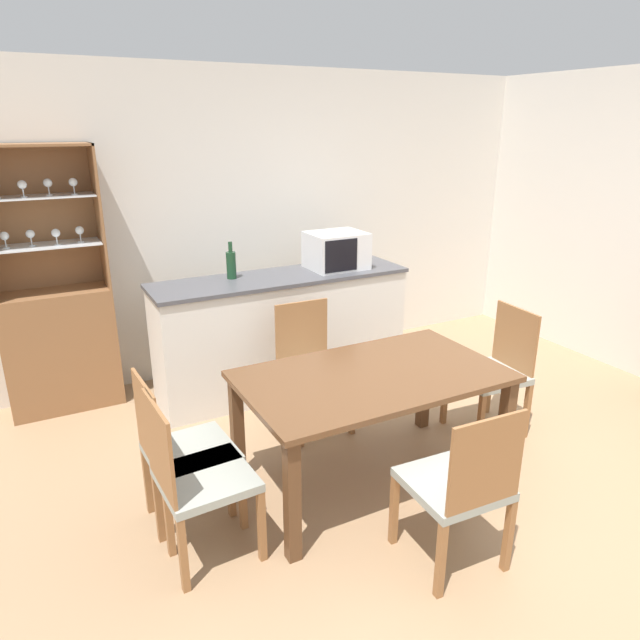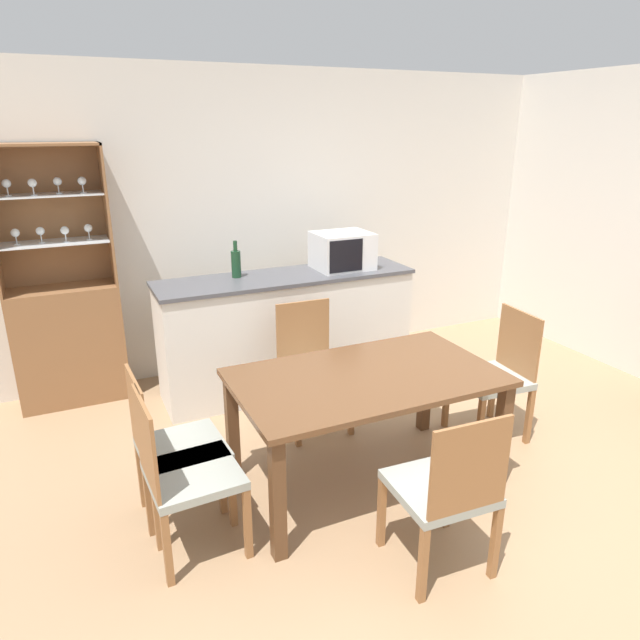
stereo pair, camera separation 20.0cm
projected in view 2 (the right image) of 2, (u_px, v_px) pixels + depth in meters
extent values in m
plane|color=#A37F5B|center=(459.00, 511.00, 3.26)|extent=(18.00, 18.00, 0.00)
cube|color=silver|center=(286.00, 220.00, 5.10)|extent=(6.80, 0.06, 2.55)
cube|color=silver|center=(287.00, 334.00, 4.66)|extent=(2.03, 0.52, 0.93)
cube|color=#4C4C51|center=(286.00, 277.00, 4.51)|extent=(2.06, 0.55, 0.03)
cube|color=brown|center=(70.00, 345.00, 4.44)|extent=(0.79, 0.35, 0.93)
cube|color=brown|center=(50.00, 215.00, 4.26)|extent=(0.79, 0.02, 1.04)
cube|color=brown|center=(107.00, 215.00, 4.27)|extent=(0.02, 0.35, 1.04)
cube|color=brown|center=(39.00, 144.00, 3.95)|extent=(0.79, 0.35, 0.02)
cube|color=white|center=(54.00, 243.00, 4.17)|extent=(0.75, 0.30, 0.01)
cube|color=white|center=(47.00, 195.00, 4.06)|extent=(0.75, 0.30, 0.01)
cylinder|color=white|center=(17.00, 244.00, 4.08)|extent=(0.04, 0.04, 0.01)
cylinder|color=white|center=(16.00, 240.00, 4.07)|extent=(0.01, 0.01, 0.06)
sphere|color=white|center=(15.00, 233.00, 4.05)|extent=(0.06, 0.06, 0.06)
cylinder|color=white|center=(8.00, 195.00, 3.96)|extent=(0.04, 0.04, 0.01)
cylinder|color=white|center=(8.00, 191.00, 3.95)|extent=(0.01, 0.01, 0.06)
sphere|color=white|center=(6.00, 183.00, 3.93)|extent=(0.06, 0.06, 0.06)
cylinder|color=white|center=(42.00, 242.00, 4.14)|extent=(0.04, 0.04, 0.01)
cylinder|color=white|center=(41.00, 238.00, 4.13)|extent=(0.01, 0.01, 0.06)
sphere|color=white|center=(40.00, 231.00, 4.11)|extent=(0.06, 0.06, 0.06)
cylinder|color=white|center=(34.00, 195.00, 3.99)|extent=(0.04, 0.04, 0.01)
cylinder|color=white|center=(33.00, 190.00, 3.98)|extent=(0.01, 0.01, 0.06)
sphere|color=white|center=(32.00, 183.00, 3.96)|extent=(0.06, 0.06, 0.06)
cylinder|color=white|center=(66.00, 242.00, 4.17)|extent=(0.04, 0.04, 0.01)
cylinder|color=white|center=(66.00, 237.00, 4.16)|extent=(0.01, 0.01, 0.06)
sphere|color=white|center=(65.00, 230.00, 4.14)|extent=(0.06, 0.06, 0.06)
cylinder|color=white|center=(59.00, 193.00, 4.09)|extent=(0.04, 0.04, 0.01)
cylinder|color=white|center=(58.00, 189.00, 4.08)|extent=(0.01, 0.01, 0.06)
sphere|color=white|center=(57.00, 181.00, 4.07)|extent=(0.06, 0.06, 0.06)
cylinder|color=white|center=(90.00, 239.00, 4.26)|extent=(0.04, 0.04, 0.01)
cylinder|color=white|center=(89.00, 235.00, 4.25)|extent=(0.01, 0.01, 0.06)
sphere|color=white|center=(88.00, 228.00, 4.23)|extent=(0.06, 0.06, 0.06)
cylinder|color=white|center=(83.00, 192.00, 4.13)|extent=(0.04, 0.04, 0.01)
cylinder|color=white|center=(83.00, 188.00, 4.12)|extent=(0.01, 0.01, 0.06)
sphere|color=white|center=(82.00, 181.00, 4.10)|extent=(0.06, 0.06, 0.06)
cube|color=brown|center=(366.00, 377.00, 3.30)|extent=(1.53, 0.90, 0.03)
cube|color=brown|center=(278.00, 500.00, 2.81)|extent=(0.07, 0.07, 0.69)
cube|color=brown|center=(501.00, 437.00, 3.37)|extent=(0.07, 0.07, 0.69)
cube|color=brown|center=(232.00, 427.00, 3.48)|extent=(0.07, 0.07, 0.69)
cube|color=brown|center=(425.00, 385.00, 4.04)|extent=(0.07, 0.07, 0.69)
cube|color=#999E93|center=(490.00, 379.00, 3.93)|extent=(0.47, 0.47, 0.05)
cube|color=#936038|center=(519.00, 342.00, 3.92)|extent=(0.04, 0.41, 0.44)
cube|color=#936038|center=(480.00, 427.00, 3.76)|extent=(0.04, 0.04, 0.41)
cube|color=#936038|center=(446.00, 401.00, 4.11)|extent=(0.04, 0.04, 0.41)
cube|color=#936038|center=(529.00, 416.00, 3.89)|extent=(0.04, 0.04, 0.41)
cube|color=#936038|center=(492.00, 392.00, 4.25)|extent=(0.04, 0.04, 0.41)
cube|color=#999E93|center=(194.00, 475.00, 2.86)|extent=(0.46, 0.46, 0.05)
cube|color=#936038|center=(146.00, 443.00, 2.69)|extent=(0.04, 0.41, 0.44)
cube|color=#936038|center=(222.00, 481.00, 3.19)|extent=(0.04, 0.04, 0.41)
cube|color=#936038|center=(248.00, 523.00, 2.86)|extent=(0.04, 0.04, 0.41)
cube|color=#936038|center=(149.00, 502.00, 3.02)|extent=(0.04, 0.04, 0.41)
cube|color=#936038|center=(167.00, 550.00, 2.68)|extent=(0.04, 0.04, 0.41)
cube|color=#999E93|center=(182.00, 448.00, 3.09)|extent=(0.46, 0.46, 0.05)
cube|color=#936038|center=(138.00, 417.00, 2.92)|extent=(0.04, 0.41, 0.44)
cube|color=#936038|center=(210.00, 457.00, 3.42)|extent=(0.04, 0.04, 0.41)
cube|color=#936038|center=(232.00, 493.00, 3.09)|extent=(0.04, 0.04, 0.41)
cube|color=#936038|center=(141.00, 475.00, 3.25)|extent=(0.04, 0.04, 0.41)
cube|color=#936038|center=(158.00, 516.00, 2.91)|extent=(0.04, 0.04, 0.41)
cube|color=#999E93|center=(314.00, 372.00, 4.03)|extent=(0.46, 0.46, 0.05)
cube|color=#936038|center=(303.00, 331.00, 4.14)|extent=(0.41, 0.03, 0.44)
cube|color=#936038|center=(351.00, 408.00, 4.00)|extent=(0.04, 0.04, 0.41)
cube|color=#936038|center=(298.00, 419.00, 3.86)|extent=(0.04, 0.04, 0.41)
cube|color=#936038|center=(329.00, 385.00, 4.35)|extent=(0.04, 0.04, 0.41)
cube|color=#936038|center=(279.00, 394.00, 4.21)|extent=(0.04, 0.04, 0.41)
cube|color=#999E93|center=(439.00, 488.00, 2.76)|extent=(0.46, 0.46, 0.05)
cube|color=#936038|center=(470.00, 468.00, 2.49)|extent=(0.41, 0.04, 0.44)
cube|color=#936038|center=(382.00, 512.00, 2.94)|extent=(0.04, 0.04, 0.41)
cube|color=#936038|center=(448.00, 494.00, 3.08)|extent=(0.04, 0.04, 0.41)
cube|color=#936038|center=(423.00, 565.00, 2.59)|extent=(0.04, 0.04, 0.41)
cube|color=#936038|center=(495.00, 542.00, 2.73)|extent=(0.04, 0.04, 0.41)
cube|color=silver|center=(342.00, 251.00, 4.67)|extent=(0.45, 0.38, 0.30)
cube|color=black|center=(346.00, 256.00, 4.48)|extent=(0.29, 0.01, 0.26)
cylinder|color=#193D23|center=(236.00, 264.00, 4.41)|extent=(0.07, 0.07, 0.21)
cylinder|color=#193D23|center=(235.00, 246.00, 4.36)|extent=(0.03, 0.03, 0.08)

